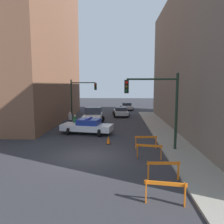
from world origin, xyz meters
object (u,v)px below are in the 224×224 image
Objects in this scene: barrier_mid at (163,167)px; traffic_light_near at (159,100)px; barrier_corner at (146,140)px; police_car at (87,126)px; barrier_front at (165,189)px; pedestrian_corner at (70,119)px; traffic_cone at (108,140)px; parked_car_mid at (127,106)px; pedestrian_crossing at (75,123)px; traffic_light_far at (80,93)px; barrier_back at (149,149)px; parked_car_near at (121,111)px; white_truck at (93,116)px.

traffic_light_near is at bearing 83.37° from barrier_mid.
barrier_mid is 5.21m from barrier_corner.
police_car reaches higher than barrier_front.
pedestrian_corner reaches higher than barrier_corner.
traffic_light_near is 7.93× the size of traffic_cone.
barrier_corner is (-0.80, 0.44, -2.91)m from traffic_light_near.
parked_car_mid is at bearing 93.64° from traffic_light_near.
barrier_front is at bearing 26.53° from pedestrian_crossing.
traffic_light_far is 17.25m from barrier_back.
traffic_light_far is at bearing 109.08° from barrier_front.
traffic_light_near is at bearing -59.53° from traffic_light_far.
barrier_mid is 2.99m from barrier_back.
pedestrian_corner reaches higher than parked_car_near.
traffic_light_near is 1.05× the size of police_car.
pedestrian_corner reaches higher than barrier_front.
pedestrian_crossing is at bearing -11.32° from pedestrian_corner.
pedestrian_corner reaches higher than barrier_mid.
police_car is (2.33, -8.69, -2.67)m from traffic_light_far.
barrier_back is at bearing -65.06° from traffic_light_far.
parked_car_near is at bearing 62.18° from white_truck.
white_truck reaches higher than parked_car_near.
barrier_corner is (7.21, -7.48, -0.24)m from pedestrian_corner.
traffic_light_far is at bearing 118.47° from white_truck.
barrier_back is 4.28m from traffic_cone.
police_car is at bearing 117.89° from barrier_mid.
traffic_light_near is 3.25× the size of barrier_mid.
pedestrian_corner is at bearing 135.33° from traffic_light_near.
traffic_light_near is 16.97m from parked_car_near.
parked_car_mid is 2.75× the size of barrier_mid.
barrier_back is (0.71, -26.29, -0.06)m from parked_car_mid.
barrier_back is (4.85, -6.75, -0.11)m from police_car.
traffic_light_near reaches higher than pedestrian_crossing.
police_car is (-5.70, 4.96, -2.81)m from traffic_light_near.
traffic_light_far is 15.32m from barrier_corner.
parked_car_near is at bearing 27.94° from traffic_light_far.
barrier_mid is at bearing -72.02° from white_truck.
parked_car_mid is at bearing 91.97° from barrier_mid.
pedestrian_crossing is at bearing 64.97° from police_car.
white_truck is 2.94m from pedestrian_corner.
police_car is 3.10× the size of barrier_mid.
white_truck is at bearing 163.61° from pedestrian_crossing.
barrier_back is at bearing -50.74° from traffic_cone.
traffic_light_far is at bearing -124.49° from parked_car_mid.
pedestrian_crossing is at bearing 128.80° from barrier_back.
barrier_front and barrier_mid have the same top height.
traffic_light_far is at bearing 25.86° from police_car.
traffic_light_far is at bearing 143.60° from pedestrian_corner.
pedestrian_crossing is (0.95, -7.70, -2.54)m from traffic_light_far.
barrier_mid is at bearing -96.63° from traffic_light_near.
traffic_light_near is at bearing -23.08° from traffic_cone.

